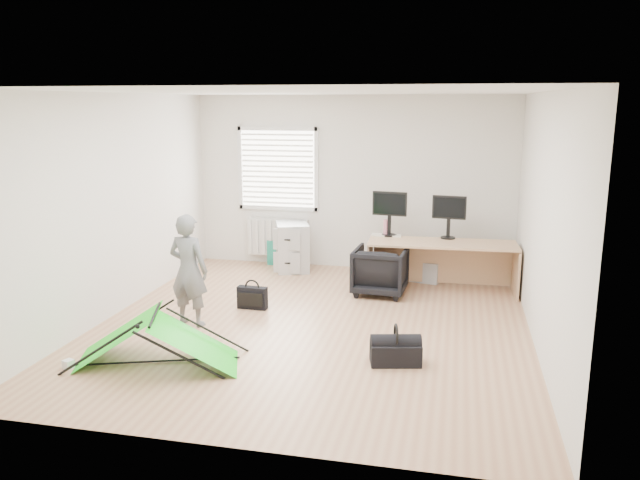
% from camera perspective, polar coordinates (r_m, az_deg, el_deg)
% --- Properties ---
extents(ground, '(5.50, 5.50, 0.00)m').
position_cam_1_polar(ground, '(7.46, -0.67, -7.79)').
color(ground, tan).
rests_on(ground, ground).
extents(back_wall, '(5.00, 0.02, 2.70)m').
position_cam_1_polar(back_wall, '(9.78, 2.99, 5.21)').
color(back_wall, silver).
rests_on(back_wall, ground).
extents(window, '(1.20, 0.06, 1.20)m').
position_cam_1_polar(window, '(9.98, -3.88, 6.51)').
color(window, silver).
rests_on(window, back_wall).
extents(radiator, '(1.00, 0.12, 0.60)m').
position_cam_1_polar(radiator, '(10.12, -3.85, 0.28)').
color(radiator, silver).
rests_on(radiator, back_wall).
extents(desk, '(2.06, 0.74, 0.69)m').
position_cam_1_polar(desk, '(8.86, 11.03, -2.39)').
color(desk, tan).
rests_on(desk, ground).
extents(filing_cabinet, '(0.67, 0.77, 0.75)m').
position_cam_1_polar(filing_cabinet, '(9.78, -2.56, -0.59)').
color(filing_cabinet, '#B0B3B5').
rests_on(filing_cabinet, ground).
extents(monitor_left, '(0.50, 0.16, 0.47)m').
position_cam_1_polar(monitor_left, '(9.04, 6.36, 1.86)').
color(monitor_left, black).
rests_on(monitor_left, desk).
extents(monitor_right, '(0.48, 0.15, 0.45)m').
position_cam_1_polar(monitor_right, '(9.00, 11.67, 1.55)').
color(monitor_right, black).
rests_on(monitor_right, desk).
extents(keyboard, '(0.43, 0.15, 0.02)m').
position_cam_1_polar(keyboard, '(9.07, 6.10, 0.43)').
color(keyboard, beige).
rests_on(keyboard, desk).
extents(thermos, '(0.07, 0.07, 0.24)m').
position_cam_1_polar(thermos, '(9.09, 6.01, 1.16)').
color(thermos, '#BA6879').
rests_on(thermos, desk).
extents(office_chair, '(0.74, 0.76, 0.65)m').
position_cam_1_polar(office_chair, '(8.59, 5.53, -2.82)').
color(office_chair, black).
rests_on(office_chair, ground).
extents(person, '(0.53, 0.39, 1.34)m').
position_cam_1_polar(person, '(7.44, -11.92, -2.72)').
color(person, slate).
rests_on(person, ground).
extents(kite, '(1.81, 1.24, 0.51)m').
position_cam_1_polar(kite, '(6.57, -14.75, -8.73)').
color(kite, '#15D014').
rests_on(kite, ground).
extents(storage_crate, '(0.63, 0.50, 0.31)m').
position_cam_1_polar(storage_crate, '(9.39, 9.33, -2.70)').
color(storage_crate, '#B9BCC2').
rests_on(storage_crate, ground).
extents(tote_bag, '(0.35, 0.19, 0.40)m').
position_cam_1_polar(tote_bag, '(10.13, -3.83, -1.16)').
color(tote_bag, '#1D876F').
rests_on(tote_bag, ground).
extents(laptop_bag, '(0.39, 0.13, 0.29)m').
position_cam_1_polar(laptop_bag, '(8.04, -6.20, -5.27)').
color(laptop_bag, black).
rests_on(laptop_bag, ground).
extents(white_box, '(0.11, 0.11, 0.09)m').
position_cam_1_polar(white_box, '(6.79, -22.02, -10.48)').
color(white_box, silver).
rests_on(white_box, ground).
extents(duffel_bag, '(0.55, 0.36, 0.22)m').
position_cam_1_polar(duffel_bag, '(6.43, 6.92, -10.26)').
color(duffel_bag, black).
rests_on(duffel_bag, ground).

